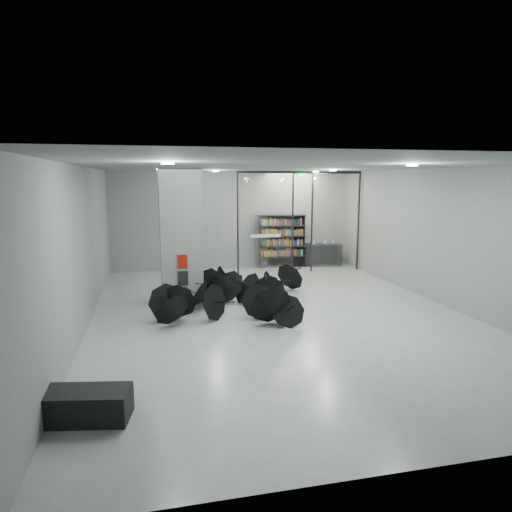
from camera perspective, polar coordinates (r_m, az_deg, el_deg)
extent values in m
plane|color=gray|center=(12.74, 2.85, -7.26)|extent=(14.00, 14.00, 0.00)
cube|color=gray|center=(12.20, 3.00, 11.03)|extent=(10.00, 14.00, 0.02)
cube|color=slate|center=(19.10, -2.82, 4.47)|extent=(10.00, 0.02, 4.00)
cube|color=slate|center=(6.03, 21.50, -7.29)|extent=(10.00, 0.02, 4.00)
cube|color=slate|center=(11.97, -20.78, 0.85)|extent=(0.02, 14.00, 4.00)
cube|color=slate|center=(14.49, 22.33, 2.16)|extent=(0.02, 14.00, 4.00)
cube|color=slate|center=(13.86, -9.38, 2.44)|extent=(1.20, 1.20, 4.00)
cube|color=#A50A07|center=(13.35, -9.13, -0.64)|extent=(0.28, 0.04, 0.38)
cube|color=black|center=(13.44, -9.07, -2.74)|extent=(0.30, 0.03, 0.42)
cube|color=#0CE533|center=(17.98, 5.78, 9.92)|extent=(0.30, 0.06, 0.15)
cube|color=silver|center=(17.85, 1.20, 4.12)|extent=(2.20, 0.02, 3.95)
cube|color=silver|center=(18.77, 9.85, 4.25)|extent=(2.00, 0.02, 3.95)
cube|color=black|center=(17.62, -2.28, 4.05)|extent=(0.06, 0.06, 4.00)
cube|color=black|center=(18.15, 4.58, 4.18)|extent=(0.06, 0.06, 4.00)
cube|color=black|center=(18.40, 6.96, 4.22)|extent=(0.06, 0.06, 4.00)
cube|color=black|center=(19.17, 12.61, 4.27)|extent=(0.06, 0.06, 4.00)
cube|color=black|center=(18.17, 5.58, 10.33)|extent=(5.00, 0.08, 0.10)
cube|color=black|center=(7.89, -20.98, -16.94)|extent=(1.58, 0.90, 0.48)
cube|color=black|center=(19.96, 8.25, 0.17)|extent=(1.65, 0.89, 0.94)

